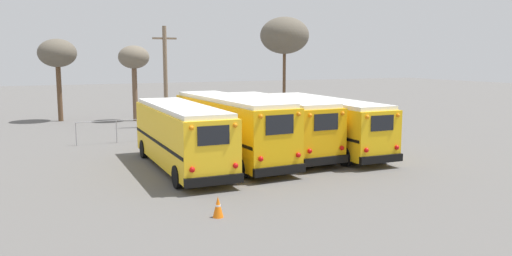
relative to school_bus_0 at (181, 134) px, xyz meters
name	(u,v)px	position (x,y,z in m)	size (l,w,h in m)	color
ground_plane	(260,160)	(4.29, 0.42, -1.65)	(160.00, 160.00, 0.00)	#5B5956
school_bus_0	(181,134)	(0.00, 0.00, 0.00)	(2.55, 9.57, 3.05)	yellow
school_bus_1	(231,126)	(2.86, 0.86, 0.11)	(2.95, 10.28, 3.27)	#EAAA0F
school_bus_2	(275,123)	(5.72, 1.55, 0.04)	(2.76, 10.03, 3.10)	#E5A00C
school_bus_3	(324,123)	(8.58, 1.13, -0.03)	(2.60, 10.63, 2.97)	yellow
utility_pole	(165,75)	(2.96, 14.39, 2.26)	(1.80, 0.31, 7.56)	#75604C
bare_tree_0	(57,54)	(-4.15, 21.65, 3.85)	(3.08, 3.08, 6.76)	brown
bare_tree_1	(285,36)	(13.50, 15.33, 5.41)	(4.13, 4.13, 8.64)	brown
bare_tree_2	(134,59)	(1.58, 19.25, 3.44)	(2.52, 2.52, 6.23)	brown
fence_line	(208,122)	(4.29, 8.71, -0.68)	(16.64, 0.06, 1.42)	#939399
traffic_cone	(218,207)	(-0.93, -7.54, -1.29)	(0.36, 0.36, 0.72)	orange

